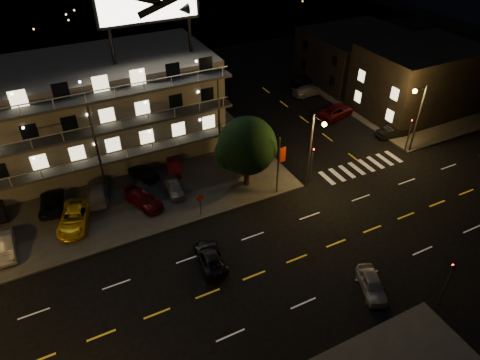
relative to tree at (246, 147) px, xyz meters
name	(u,v)px	position (x,y,z in m)	size (l,w,h in m)	color
ground	(276,267)	(-2.86, -10.82, -4.58)	(140.00, 140.00, 0.00)	black
curb_nw	(60,181)	(-16.86, 9.18, -4.51)	(44.00, 24.00, 0.15)	#363634
curb_ne	(388,98)	(27.14, 9.18, -4.51)	(16.00, 24.00, 0.15)	#363634
motel	(82,111)	(-12.81, 13.06, 0.76)	(28.00, 13.80, 18.10)	gray
side_bldg_front	(417,80)	(27.12, 5.18, -0.33)	(14.06, 10.00, 8.50)	black
side_bldg_back	(355,56)	(27.12, 17.18, -1.08)	(14.06, 12.00, 7.00)	black
streetlight_nc	(313,144)	(5.64, -2.89, 0.38)	(0.44, 1.92, 8.00)	#2D2D30
streetlight_ne	(417,113)	(19.27, -2.52, 0.38)	(1.92, 0.44, 8.00)	#2D2D30
signal_nw	(312,161)	(6.14, -2.33, -2.01)	(0.20, 0.27, 4.60)	#2D2D30
signal_sw	(448,280)	(6.14, -19.32, -2.01)	(0.20, 0.27, 4.60)	#2D2D30
signal_ne	(410,132)	(19.13, -2.32, -2.01)	(0.27, 0.20, 4.60)	#2D2D30
banner_north	(279,164)	(2.22, -2.42, -1.15)	(0.83, 0.16, 6.40)	#2D2D30
stop_sign	(200,201)	(-5.86, -2.25, -2.87)	(0.91, 0.11, 2.61)	#2D2D30
tree	(246,147)	(0.00, 0.00, 0.00)	(5.92, 5.70, 7.46)	black
lot_car_1	(4,246)	(-22.23, 0.62, -3.73)	(1.49, 4.26, 1.40)	#9A9A9F
lot_car_2	(74,218)	(-16.45, 1.58, -3.70)	(2.43, 5.28, 1.47)	yellow
lot_car_3	(144,199)	(-10.16, 1.49, -3.78)	(1.81, 4.46, 1.29)	#5C0D0F
lot_car_4	(174,187)	(-6.92, 2.03, -3.82)	(1.45, 3.59, 1.22)	#9A9A9F
lot_car_6	(51,203)	(-18.05, 4.94, -3.82)	(2.05, 4.44, 1.23)	black
lot_car_7	(98,191)	(-13.76, 4.61, -3.71)	(2.03, 4.98, 1.45)	#9A9A9F
lot_car_8	(143,172)	(-8.92, 5.96, -3.77)	(1.56, 3.87, 1.32)	black
lot_car_9	(174,165)	(-5.70, 5.65, -3.80)	(1.34, 3.85, 1.27)	#5C0D0F
side_car_0	(393,132)	(20.14, 0.85, -3.93)	(1.38, 3.94, 1.30)	black
side_car_1	(336,111)	(17.19, 8.10, -3.83)	(2.49, 5.41, 1.50)	#5C0D0F
side_car_2	(307,91)	(17.54, 15.12, -3.93)	(1.84, 4.52, 1.31)	#9A9A9F
side_car_3	(304,79)	(19.35, 18.63, -3.88)	(1.66, 4.11, 1.40)	black
road_car_east	(372,284)	(2.43, -16.08, -3.93)	(1.55, 3.84, 1.31)	#9A9A9F
road_car_west	(210,257)	(-7.40, -7.97, -3.97)	(2.02, 4.39, 1.22)	black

